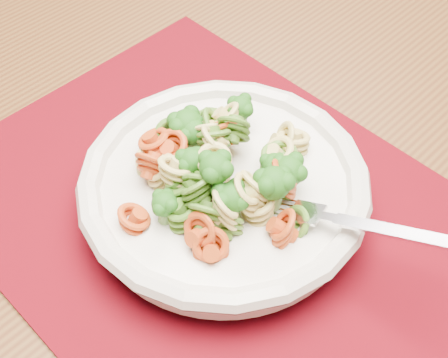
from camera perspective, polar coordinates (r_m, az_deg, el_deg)
The scene contains 5 objects.
dining_table at distance 0.66m, azimuth 0.18°, elevation -2.06°, with size 1.73×1.31×0.73m.
placemat at distance 0.54m, azimuth -1.12°, elevation -2.84°, with size 0.45×0.35×0.00m, color #4D0308.
pasta_bowl at distance 0.52m, azimuth 0.00°, elevation -0.81°, with size 0.24×0.24×0.05m.
pasta_broccoli_heap at distance 0.51m, azimuth 0.00°, elevation 0.44°, with size 0.21×0.21×0.06m, color tan, non-canonical shape.
fork at distance 0.49m, azimuth 7.52°, elevation -3.08°, with size 0.19×0.02×0.01m, color silver, non-canonical shape.
Camera 1 is at (0.28, -0.60, 1.16)m, focal length 50.00 mm.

